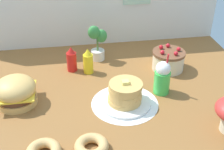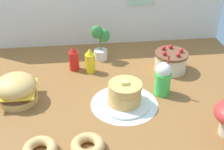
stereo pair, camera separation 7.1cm
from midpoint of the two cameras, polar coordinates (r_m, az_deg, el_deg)
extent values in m
cube|color=brown|center=(1.97, 0.38, -5.61)|extent=(2.19, 1.81, 0.02)
cylinder|color=white|center=(1.96, 3.36, -5.42)|extent=(0.43, 0.43, 0.00)
cylinder|color=#DBA859|center=(2.06, -16.27, -4.10)|extent=(0.26, 0.26, 0.04)
cylinder|color=#59331E|center=(2.04, -16.43, -3.20)|extent=(0.24, 0.24, 0.03)
cube|color=yellow|center=(2.03, -16.53, -2.69)|extent=(0.24, 0.24, 0.01)
ellipsoid|color=#E5B260|center=(2.01, -16.66, -1.97)|extent=(0.26, 0.26, 0.15)
cylinder|color=white|center=(1.96, 3.37, -5.20)|extent=(0.33, 0.33, 0.01)
cylinder|color=#E0AD5B|center=(1.95, 3.32, -4.66)|extent=(0.22, 0.22, 0.03)
cylinder|color=#E0AD5B|center=(1.93, 3.47, -4.02)|extent=(0.21, 0.21, 0.03)
cylinder|color=#E0AD5B|center=(1.91, 3.47, -3.41)|extent=(0.21, 0.21, 0.03)
cylinder|color=#E0AD5B|center=(1.90, 3.42, -2.65)|extent=(0.21, 0.21, 0.03)
cylinder|color=#E0AD5B|center=(1.88, 3.60, -2.00)|extent=(0.21, 0.21, 0.03)
cube|color=#F7E072|center=(1.87, 3.52, -1.41)|extent=(0.04, 0.04, 0.02)
cylinder|color=beige|center=(2.34, 11.80, 2.29)|extent=(0.24, 0.24, 0.13)
cylinder|color=brown|center=(2.30, 12.00, 3.89)|extent=(0.25, 0.25, 0.02)
sphere|color=red|center=(2.31, 13.76, 4.48)|extent=(0.03, 0.03, 0.03)
sphere|color=red|center=(2.35, 11.85, 5.24)|extent=(0.03, 0.03, 0.03)
sphere|color=red|center=(2.32, 10.56, 5.00)|extent=(0.03, 0.03, 0.03)
sphere|color=red|center=(2.24, 10.76, 4.01)|extent=(0.03, 0.03, 0.03)
sphere|color=red|center=(2.24, 13.23, 3.71)|extent=(0.03, 0.03, 0.03)
cylinder|color=red|center=(2.30, -6.28, 2.64)|extent=(0.07, 0.07, 0.15)
cone|color=red|center=(2.26, -6.42, 4.83)|extent=(0.06, 0.06, 0.05)
cylinder|color=yellow|center=(2.26, -3.23, 2.22)|extent=(0.07, 0.07, 0.15)
cone|color=yellow|center=(2.22, -3.30, 4.43)|extent=(0.06, 0.06, 0.05)
cylinder|color=green|center=(2.05, 10.42, -1.59)|extent=(0.11, 0.11, 0.16)
sphere|color=white|center=(1.99, 10.71, 0.95)|extent=(0.10, 0.10, 0.10)
cylinder|color=red|center=(1.98, 11.40, 1.78)|extent=(0.01, 0.03, 0.16)
torus|color=tan|center=(1.66, -12.15, -13.52)|extent=(0.18, 0.18, 0.06)
torus|color=pink|center=(1.66, -12.17, -13.43)|extent=(0.17, 0.17, 0.05)
torus|color=tan|center=(1.65, -3.33, -13.12)|extent=(0.18, 0.18, 0.06)
torus|color=#D89ED8|center=(1.64, -3.33, -13.02)|extent=(0.17, 0.17, 0.05)
cylinder|color=white|center=(2.46, -1.36, 3.87)|extent=(0.11, 0.11, 0.08)
cylinder|color=#4C7238|center=(2.41, -1.39, 6.15)|extent=(0.02, 0.02, 0.14)
ellipsoid|color=#38843D|center=(2.38, -0.59, 7.37)|extent=(0.09, 0.06, 0.11)
ellipsoid|color=#38843D|center=(2.39, -2.06, 8.07)|extent=(0.09, 0.06, 0.11)
ellipsoid|color=#38843D|center=(2.34, -1.98, 8.04)|extent=(0.09, 0.06, 0.11)
camera|label=1|loc=(0.04, -88.94, 0.65)|focal=48.68mm
camera|label=2|loc=(0.04, 91.06, -0.65)|focal=48.68mm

